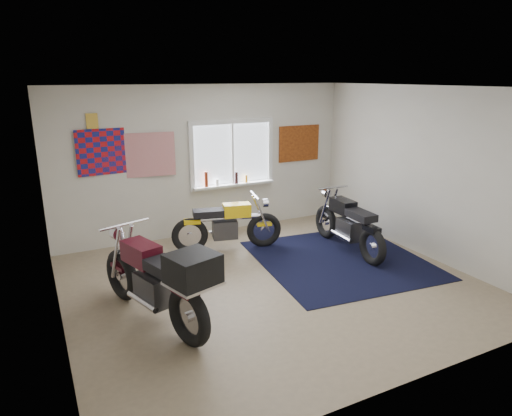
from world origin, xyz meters
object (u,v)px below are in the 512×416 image
navy_rug (340,260)px  black_chrome_bike (348,226)px  yellow_triumph (227,226)px  maroon_tourer (159,280)px

navy_rug → black_chrome_bike: bearing=39.6°
black_chrome_bike → navy_rug: bearing=132.7°
navy_rug → yellow_triumph: bearing=139.1°
black_chrome_bike → maroon_tourer: maroon_tourer is taller
yellow_triumph → black_chrome_bike: 2.02m
black_chrome_bike → maroon_tourer: 3.58m
yellow_triumph → black_chrome_bike: (1.79, -0.94, 0.02)m
navy_rug → maroon_tourer: 3.21m
navy_rug → black_chrome_bike: size_ratio=1.33×
yellow_triumph → black_chrome_bike: black_chrome_bike is taller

